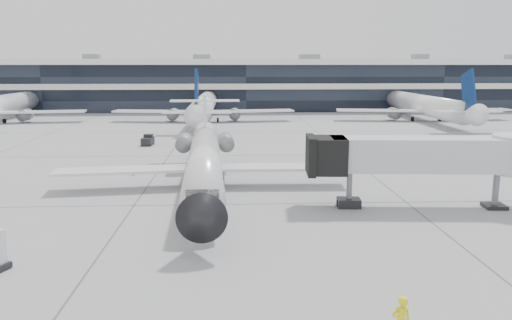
{
  "coord_description": "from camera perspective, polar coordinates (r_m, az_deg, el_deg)",
  "views": [
    {
      "loc": [
        -2.76,
        -35.14,
        10.02
      ],
      "look_at": [
        -0.99,
        3.59,
        2.6
      ],
      "focal_mm": 35.0,
      "sensor_mm": 36.0,
      "label": 1
    }
  ],
  "objects": [
    {
      "name": "bg_jet_center",
      "position": [
        90.85,
        -5.93,
        4.45
      ],
      "size": [
        32.0,
        40.0,
        9.6
      ],
      "primitive_type": null,
      "color": "white",
      "rests_on": "ground"
    },
    {
      "name": "jet_bridge",
      "position": [
        37.06,
        19.75,
        0.52
      ],
      "size": [
        16.23,
        4.22,
        5.21
      ],
      "rotation": [
        0.0,
        0.0,
        -0.07
      ],
      "color": "silver",
      "rests_on": "ground"
    },
    {
      "name": "traffic_cone",
      "position": [
        47.36,
        -13.89,
        -1.41
      ],
      "size": [
        0.37,
        0.37,
        0.5
      ],
      "rotation": [
        0.0,
        0.0,
        0.11
      ],
      "color": "#FF410D",
      "rests_on": "ground"
    },
    {
      "name": "regional_jet",
      "position": [
        41.01,
        -5.91,
        0.03
      ],
      "size": [
        24.15,
        30.12,
        6.96
      ],
      "rotation": [
        0.0,
        0.0,
        0.05
      ],
      "color": "white",
      "rests_on": "ground"
    },
    {
      "name": "terminal",
      "position": [
        117.28,
        -1.28,
        8.38
      ],
      "size": [
        170.0,
        22.0,
        10.0
      ],
      "primitive_type": "cube",
      "color": "black",
      "rests_on": "ground"
    },
    {
      "name": "far_tug",
      "position": [
        64.55,
        -12.26,
        2.2
      ],
      "size": [
        1.45,
        2.23,
        1.35
      ],
      "rotation": [
        0.0,
        0.0,
        -0.09
      ],
      "color": "black",
      "rests_on": "ground"
    },
    {
      "name": "bg_jet_right",
      "position": [
        97.13,
        18.42,
        4.36
      ],
      "size": [
        32.0,
        40.0,
        9.6
      ],
      "primitive_type": null,
      "color": "white",
      "rests_on": "ground"
    },
    {
      "name": "ground",
      "position": [
        36.65,
        1.81,
        -5.04
      ],
      "size": [
        220.0,
        220.0,
        0.0
      ],
      "primitive_type": "plane",
      "color": "#9B9C9E",
      "rests_on": "ground"
    }
  ]
}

